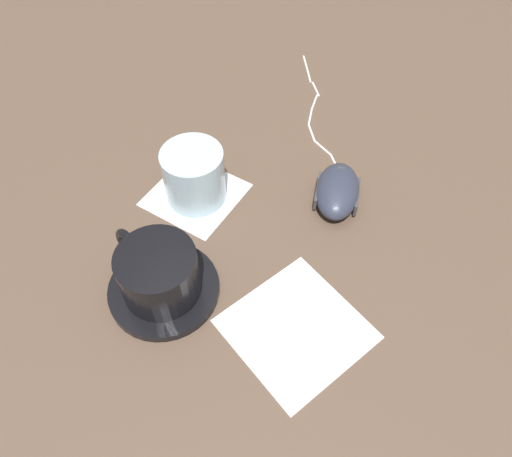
{
  "coord_description": "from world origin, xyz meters",
  "views": [
    {
      "loc": [
        -0.2,
        0.31,
        0.51
      ],
      "look_at": [
        -0.04,
        -0.03,
        0.03
      ],
      "focal_mm": 35.0,
      "sensor_mm": 36.0,
      "label": 1
    }
  ],
  "objects": [
    {
      "name": "napkin_under_glass",
      "position": [
        0.06,
        -0.06,
        0.0
      ],
      "size": [
        0.13,
        0.13,
        0.0
      ],
      "primitive_type": "cube",
      "rotation": [
        0.0,
        0.0,
        -0.11
      ],
      "color": "white",
      "rests_on": "ground"
    },
    {
      "name": "drinking_glass",
      "position": [
        0.06,
        -0.06,
        0.04
      ],
      "size": [
        0.08,
        0.08,
        0.08
      ],
      "primitive_type": "cylinder",
      "color": "silver",
      "rests_on": "napkin_under_glass"
    },
    {
      "name": "coffee_cup",
      "position": [
        0.02,
        0.09,
        0.04
      ],
      "size": [
        0.12,
        0.09,
        0.06
      ],
      "color": "black",
      "rests_on": "saucer"
    },
    {
      "name": "computer_mouse",
      "position": [
        -0.11,
        -0.14,
        0.02
      ],
      "size": [
        0.08,
        0.11,
        0.04
      ],
      "color": "#2D3342",
      "rests_on": "ground"
    },
    {
      "name": "ground_plane",
      "position": [
        0.0,
        0.0,
        0.0
      ],
      "size": [
        3.0,
        3.0,
        0.0
      ],
      "primitive_type": "plane",
      "color": "brown"
    },
    {
      "name": "napkin_spare",
      "position": [
        -0.14,
        0.06,
        0.0
      ],
      "size": [
        0.18,
        0.18,
        0.0
      ],
      "primitive_type": "cube",
      "rotation": [
        0.0,
        0.0,
        -0.45
      ],
      "color": "white",
      "rests_on": "ground"
    },
    {
      "name": "saucer",
      "position": [
        0.02,
        0.08,
        0.01
      ],
      "size": [
        0.13,
        0.13,
        0.01
      ],
      "primitive_type": "cylinder",
      "color": "black",
      "rests_on": "ground"
    },
    {
      "name": "mouse_cable",
      "position": [
        -0.02,
        -0.3,
        0.0
      ],
      "size": [
        0.16,
        0.24,
        0.0
      ],
      "color": "white",
      "rests_on": "ground"
    }
  ]
}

